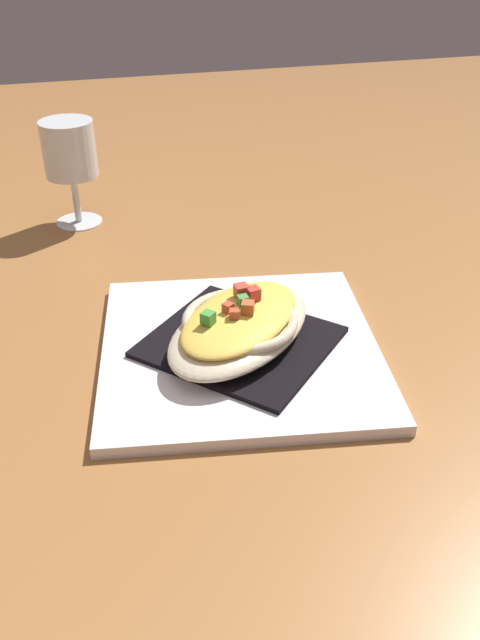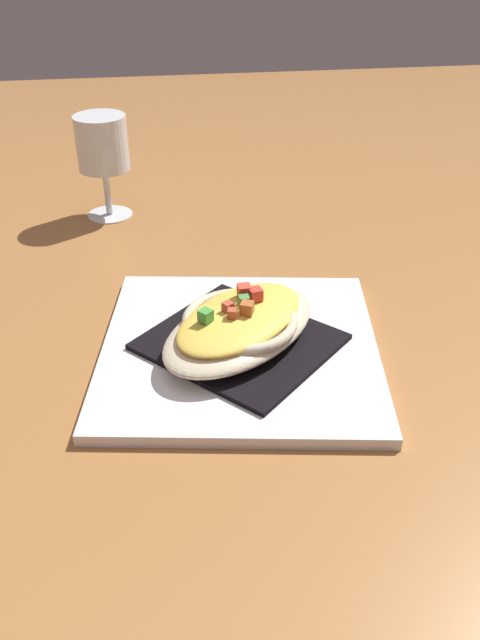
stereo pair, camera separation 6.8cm
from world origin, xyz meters
The scene contains 5 objects.
ground_plane centered at (0.00, 0.00, 0.00)m, with size 2.60×2.60×0.00m, color #A26A39.
square_plate centered at (0.00, 0.00, 0.01)m, with size 0.29×0.29×0.01m, color white.
folded_napkin centered at (0.00, 0.00, 0.02)m, with size 0.16×0.18×0.01m, color black.
gratin_dish centered at (0.00, 0.00, 0.04)m, with size 0.22×0.22×0.05m.
stemmed_glass centered at (-0.14, 0.39, 0.10)m, with size 0.07×0.07×0.15m.
Camera 1 is at (-0.15, -0.56, 0.41)m, focal length 37.25 mm.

